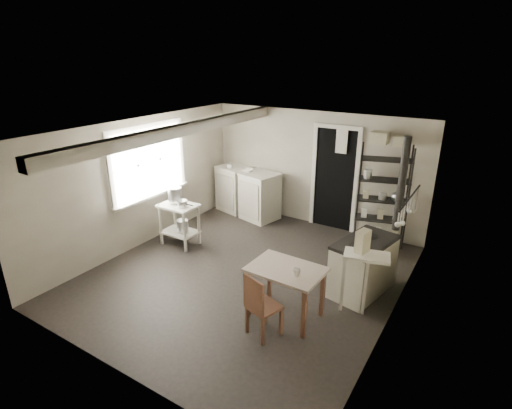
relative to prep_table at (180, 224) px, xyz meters
The scene contains 31 objects.
floor 1.70m from the prep_table, ahead, with size 5.00×5.00×0.00m, color black.
ceiling 2.52m from the prep_table, ahead, with size 5.00×5.00×0.00m, color silver.
wall_back 2.86m from the prep_table, 53.83° to the left, with size 4.50×0.02×2.30m, color #B3AB98.
wall_front 3.30m from the prep_table, 59.52° to the right, with size 4.50×0.02×2.30m, color #B3AB98.
wall_left 1.01m from the prep_table, 156.47° to the right, with size 0.02×5.00×2.30m, color #B3AB98.
wall_right 3.96m from the prep_table, ahead, with size 0.02×5.00×2.30m, color #B3AB98.
window 1.25m from the prep_table, behind, with size 0.12×1.76×1.28m, color silver, non-canonical shape.
doorway 3.09m from the prep_table, 46.60° to the left, with size 0.96×0.10×2.08m, color silver, non-canonical shape.
ceiling_beam 1.87m from the prep_table, 32.09° to the right, with size 0.18×5.00×0.18m, color silver, non-canonical shape.
wallpaper_panel 3.95m from the prep_table, ahead, with size 0.01×5.00×2.30m, color beige, non-canonical shape.
utensil_rail 4.00m from the prep_table, ahead, with size 0.06×1.20×0.44m, color silver, non-canonical shape.
prep_table is the anchor object (origin of this frame).
stockpot 0.55m from the prep_table, 157.55° to the left, with size 0.25×0.25×0.27m, color silver.
saucepan 0.47m from the prep_table, 15.91° to the right, with size 0.18×0.18×0.10m, color silver.
bucket 0.08m from the prep_table, ahead, with size 0.20×0.20×0.22m, color silver.
base_cabinets 1.93m from the prep_table, 82.89° to the left, with size 1.52×0.65×1.00m, color beige, non-canonical shape.
mixing_bowl 1.92m from the prep_table, 79.96° to the left, with size 0.30×0.30×0.07m, color white.
counter_cup 1.89m from the prep_table, 94.72° to the left, with size 0.12×0.12×0.09m, color white.
shelf_rack 3.71m from the prep_table, 32.48° to the left, with size 0.88×0.34×1.86m, color black, non-canonical shape.
shelf_jar 3.53m from the prep_table, 35.80° to the left, with size 0.08×0.08×0.17m, color white.
storage_box_a 3.89m from the prep_table, 34.52° to the left, with size 0.30×0.26×0.20m, color beige.
storage_box_b 4.17m from the prep_table, 31.57° to the left, with size 0.26×0.24×0.17m, color beige.
stove 3.36m from the prep_table, ahead, with size 0.58×1.05×0.82m, color beige, non-canonical shape.
stovepipe 3.89m from the prep_table, 10.61° to the left, with size 0.10×0.10×1.30m, color black, non-canonical shape.
side_ledge 3.54m from the prep_table, ahead, with size 0.59×0.32×0.90m, color silver, non-canonical shape.
oats_box 3.51m from the prep_table, ahead, with size 0.12×0.20×0.30m, color beige.
work_table 2.81m from the prep_table, 18.52° to the right, with size 0.95×0.67×0.72m, color beige, non-canonical shape.
table_cup 3.05m from the prep_table, 18.90° to the right, with size 0.10×0.10×0.09m, color white.
chair 2.95m from the prep_table, 27.51° to the right, with size 0.36×0.37×0.86m, color brown, non-canonical shape.
flour_sack 3.38m from the prep_table, 25.63° to the left, with size 0.41×0.35×0.49m, color silver.
floor_crock 3.19m from the prep_table, ahead, with size 0.13×0.13×0.16m, color white.
Camera 1 is at (3.10, -4.66, 3.33)m, focal length 28.00 mm.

